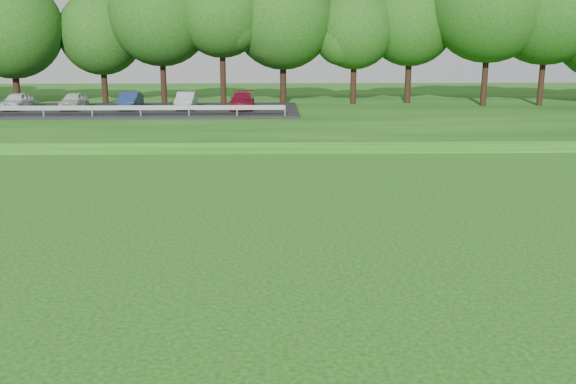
{
  "coord_description": "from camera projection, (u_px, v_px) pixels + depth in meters",
  "views": [
    {
      "loc": [
        -13.85,
        -13.27,
        5.86
      ],
      "look_at": [
        -13.38,
        5.45,
        1.3
      ],
      "focal_mm": 40.0,
      "sensor_mm": 36.0,
      "label": 1
    }
  ],
  "objects": [
    {
      "name": "walking_path",
      "position": [
        533.0,
        149.0,
        34.04
      ],
      "size": [
        130.0,
        1.6,
        0.04
      ],
      "primitive_type": "cube",
      "color": "gray",
      "rests_on": "ground"
    },
    {
      "name": "treeline",
      "position": [
        450.0,
        6.0,
        49.61
      ],
      "size": [
        104.0,
        7.0,
        15.0
      ],
      "primitive_type": null,
      "color": "#0F4412",
      "rests_on": "berm"
    },
    {
      "name": "berm",
      "position": [
        458.0,
        113.0,
        47.57
      ],
      "size": [
        130.0,
        30.0,
        0.6
      ],
      "primitive_type": "cube",
      "color": "#0E440D",
      "rests_on": "ground"
    },
    {
      "name": "parking_lot",
      "position": [
        133.0,
        106.0,
        45.66
      ],
      "size": [
        24.0,
        9.0,
        1.38
      ],
      "color": "black",
      "rests_on": "berm"
    }
  ]
}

